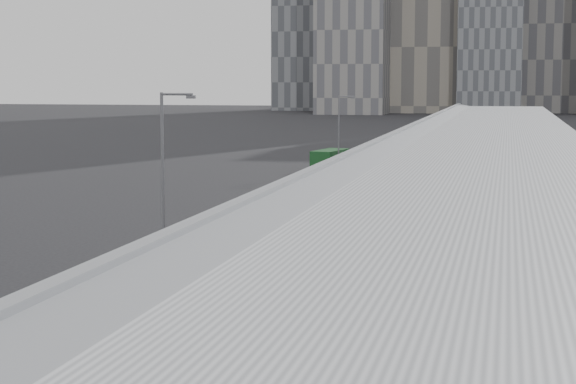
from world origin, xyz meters
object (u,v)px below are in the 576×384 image
(bus_4, at_px, (350,198))
(bus_7, at_px, (405,158))
(street_lamp_far, at_px, (340,127))
(bus_8, at_px, (411,148))
(bus_2, at_px, (254,266))
(bus_3, at_px, (301,226))
(suv, at_px, (383,150))
(bus_6, at_px, (395,165))
(shipping_container, at_px, (330,160))
(street_lamp_near, at_px, (166,168))
(bus_5, at_px, (372,181))
(bus_1, at_px, (124,355))

(bus_4, xyz_separation_m, bus_7, (-0.04, 39.97, -0.09))
(street_lamp_far, bearing_deg, bus_8, 68.31)
(bus_2, bearing_deg, bus_3, 88.87)
(bus_7, relative_size, street_lamp_far, 1.48)
(bus_3, bearing_deg, suv, 96.93)
(bus_6, bearing_deg, suv, 97.12)
(bus_3, xyz_separation_m, bus_8, (-0.13, 69.86, 0.11))
(shipping_container, bearing_deg, bus_7, 4.16)
(bus_4, relative_size, suv, 2.36)
(street_lamp_far, relative_size, suv, 1.51)
(bus_8, distance_m, shipping_container, 17.16)
(bus_4, xyz_separation_m, bus_6, (0.13, 28.19, 0.06))
(bus_8, height_order, street_lamp_near, street_lamp_near)
(bus_2, height_order, bus_8, bus_8)
(bus_5, distance_m, street_lamp_near, 36.17)
(bus_1, xyz_separation_m, bus_3, (-0.29, 28.99, 0.00))
(bus_5, bearing_deg, street_lamp_near, -103.09)
(bus_8, xyz_separation_m, suv, (-4.54, 7.31, -0.81))
(bus_3, xyz_separation_m, shipping_container, (-8.21, 54.72, -0.36))
(suv, bearing_deg, street_lamp_far, -119.19)
(bus_8, bearing_deg, bus_4, -87.99)
(bus_8, relative_size, street_lamp_near, 1.34)
(bus_5, xyz_separation_m, bus_6, (0.41, 13.93, 0.25))
(bus_5, distance_m, bus_6, 13.94)
(bus_5, bearing_deg, bus_1, -92.66)
(bus_1, bearing_deg, suv, 89.66)
(bus_4, height_order, street_lamp_near, street_lamp_near)
(bus_2, xyz_separation_m, bus_3, (-0.66, 13.83, -0.09))
(bus_5, bearing_deg, street_lamp_far, 103.69)
(bus_1, relative_size, bus_3, 1.00)
(bus_1, bearing_deg, bus_4, 86.24)
(bus_4, distance_m, bus_5, 14.26)
(bus_1, height_order, suv, bus_1)
(bus_2, xyz_separation_m, bus_7, (0.15, 67.47, -0.02))
(bus_4, distance_m, street_lamp_far, 40.45)
(bus_2, height_order, bus_3, bus_2)
(street_lamp_near, distance_m, shipping_container, 62.30)
(bus_5, distance_m, suv, 49.52)
(bus_3, distance_m, bus_4, 13.69)
(street_lamp_far, bearing_deg, suv, 85.08)
(bus_6, bearing_deg, bus_1, -92.52)
(bus_7, bearing_deg, bus_2, -94.18)
(bus_7, bearing_deg, suv, 99.06)
(bus_2, distance_m, suv, 91.16)
(bus_1, distance_m, shipping_container, 84.15)
(bus_7, relative_size, shipping_container, 1.97)
(bus_8, xyz_separation_m, street_lamp_far, (-6.60, -16.60, 3.45))
(bus_4, bearing_deg, bus_6, 86.66)
(street_lamp_far, bearing_deg, bus_1, -85.12)
(bus_7, xyz_separation_m, street_lamp_far, (-7.54, -0.38, 3.49))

